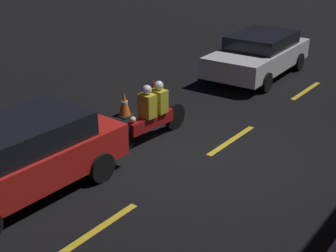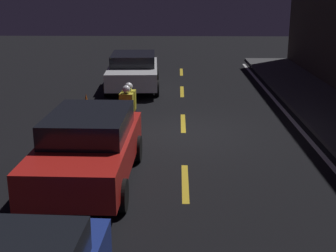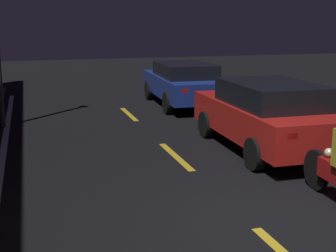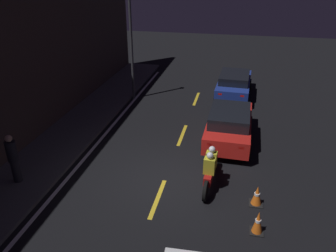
{
  "view_description": "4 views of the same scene",
  "coord_description": "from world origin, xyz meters",
  "px_view_note": "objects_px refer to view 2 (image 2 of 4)",
  "views": [
    {
      "loc": [
        7.9,
        4.92,
        4.75
      ],
      "look_at": [
        1.04,
        -0.34,
        0.98
      ],
      "focal_mm": 50.0,
      "sensor_mm": 36.0,
      "label": 1
    },
    {
      "loc": [
        12.49,
        -0.16,
        3.87
      ],
      "look_at": [
        2.83,
        -0.37,
        1.03
      ],
      "focal_mm": 50.0,
      "sensor_mm": 36.0,
      "label": 2
    },
    {
      "loc": [
        -5.13,
        2.77,
        2.69
      ],
      "look_at": [
        2.62,
        0.43,
        0.85
      ],
      "focal_mm": 50.0,
      "sensor_mm": 36.0,
      "label": 3
    },
    {
      "loc": [
        -9.13,
        -2.12,
        6.67
      ],
      "look_at": [
        2.43,
        0.41,
        0.91
      ],
      "focal_mm": 35.0,
      "sensor_mm": 36.0,
      "label": 4
    }
  ],
  "objects_px": {
    "taxi_red": "(89,146)",
    "motorcycle": "(128,111)",
    "traffic_cone_near": "(86,105)",
    "sedan_white": "(133,70)",
    "traffic_cone_mid": "(78,116)"
  },
  "relations": [
    {
      "from": "taxi_red",
      "to": "traffic_cone_near",
      "type": "distance_m",
      "value": 5.41
    },
    {
      "from": "sedan_white",
      "to": "motorcycle",
      "type": "distance_m",
      "value": 6.17
    },
    {
      "from": "taxi_red",
      "to": "traffic_cone_mid",
      "type": "height_order",
      "value": "taxi_red"
    },
    {
      "from": "motorcycle",
      "to": "sedan_white",
      "type": "bearing_deg",
      "value": -172.57
    },
    {
      "from": "traffic_cone_near",
      "to": "traffic_cone_mid",
      "type": "distance_m",
      "value": 1.23
    },
    {
      "from": "traffic_cone_near",
      "to": "motorcycle",
      "type": "bearing_deg",
      "value": 38.27
    },
    {
      "from": "taxi_red",
      "to": "traffic_cone_mid",
      "type": "relative_size",
      "value": 6.3
    },
    {
      "from": "sedan_white",
      "to": "taxi_red",
      "type": "bearing_deg",
      "value": -3.0
    },
    {
      "from": "sedan_white",
      "to": "motorcycle",
      "type": "height_order",
      "value": "motorcycle"
    },
    {
      "from": "taxi_red",
      "to": "sedan_white",
      "type": "bearing_deg",
      "value": -178.93
    },
    {
      "from": "motorcycle",
      "to": "traffic_cone_mid",
      "type": "bearing_deg",
      "value": -111.01
    },
    {
      "from": "taxi_red",
      "to": "motorcycle",
      "type": "height_order",
      "value": "taxi_red"
    },
    {
      "from": "sedan_white",
      "to": "traffic_cone_mid",
      "type": "distance_m",
      "value": 5.58
    },
    {
      "from": "motorcycle",
      "to": "traffic_cone_near",
      "type": "xyz_separation_m",
      "value": [
        -1.93,
        -1.52,
        -0.3
      ]
    },
    {
      "from": "sedan_white",
      "to": "traffic_cone_mid",
      "type": "relative_size",
      "value": 6.86
    }
  ]
}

